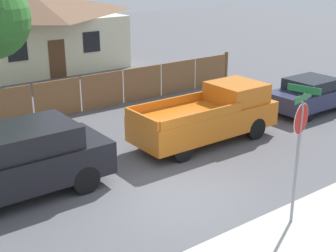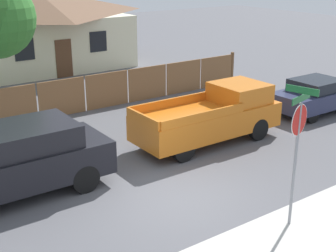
# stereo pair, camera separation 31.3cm
# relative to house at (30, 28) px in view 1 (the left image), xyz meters

# --- Properties ---
(ground_plane) EXTENTS (80.00, 80.00, 0.00)m
(ground_plane) POSITION_rel_house_xyz_m (-3.14, -17.69, -2.26)
(ground_plane) COLOR #56565B
(wooden_fence) EXTENTS (14.29, 0.12, 1.57)m
(wooden_fence) POSITION_rel_house_xyz_m (-0.71, -9.50, -1.52)
(wooden_fence) COLOR brown
(wooden_fence) RESTS_ON ground
(house) EXTENTS (9.85, 7.44, 4.37)m
(house) POSITION_rel_house_xyz_m (0.00, 0.00, 0.00)
(house) COLOR beige
(house) RESTS_ON ground
(red_suv) EXTENTS (4.85, 2.04, 1.88)m
(red_suv) POSITION_rel_house_xyz_m (-6.45, -15.12, -1.23)
(red_suv) COLOR black
(red_suv) RESTS_ON ground
(orange_pickup) EXTENTS (5.21, 1.90, 1.86)m
(orange_pickup) POSITION_rel_house_xyz_m (0.29, -15.13, -1.35)
(orange_pickup) COLOR orange
(orange_pickup) RESTS_ON ground
(parked_sedan) EXTENTS (4.07, 1.74, 1.41)m
(parked_sedan) POSITION_rel_house_xyz_m (5.87, -15.12, -1.53)
(parked_sedan) COLOR #282D4C
(parked_sedan) RESTS_ON ground
(stop_sign) EXTENTS (0.83, 0.74, 3.33)m
(stop_sign) POSITION_rel_house_xyz_m (-1.70, -20.28, -0.00)
(stop_sign) COLOR gray
(stop_sign) RESTS_ON ground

